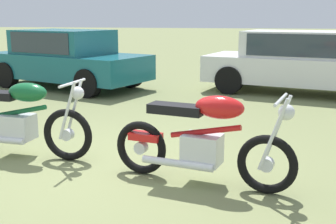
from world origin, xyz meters
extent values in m
plane|color=olive|center=(0.00, 0.00, 0.00)|extent=(120.00, 120.00, 0.00)
torus|color=black|center=(-0.46, 0.11, 0.33)|extent=(0.66, 0.14, 0.66)
cylinder|color=silver|center=(-0.46, 0.11, 0.33)|extent=(0.15, 0.11, 0.14)
cylinder|color=silver|center=(-0.40, 0.19, 0.65)|extent=(0.27, 0.06, 0.73)
cylinder|color=silver|center=(-0.41, 0.01, 0.65)|extent=(0.27, 0.06, 0.73)
cube|color=silver|center=(-1.16, 0.17, 0.38)|extent=(0.42, 0.33, 0.32)
cylinder|color=#14592D|center=(-1.13, 0.16, 0.58)|extent=(0.79, 0.13, 0.22)
ellipsoid|color=#14592D|center=(-0.98, 0.15, 0.84)|extent=(0.54, 0.30, 0.24)
cylinder|color=silver|center=(-0.36, 0.10, 0.98)|extent=(0.09, 0.64, 0.03)
sphere|color=silver|center=(-0.30, 0.10, 0.86)|extent=(0.17, 0.17, 0.16)
torus|color=black|center=(1.94, -0.51, 0.31)|extent=(0.62, 0.23, 0.61)
torus|color=black|center=(0.55, -0.18, 0.31)|extent=(0.62, 0.23, 0.61)
cylinder|color=silver|center=(1.94, -0.51, 0.31)|extent=(0.16, 0.13, 0.14)
cylinder|color=silver|center=(0.55, -0.18, 0.31)|extent=(0.16, 0.13, 0.14)
cylinder|color=silver|center=(2.01, -0.43, 0.64)|extent=(0.27, 0.10, 0.75)
cylinder|color=silver|center=(1.97, -0.61, 0.64)|extent=(0.27, 0.10, 0.75)
cube|color=silver|center=(1.26, -0.35, 0.38)|extent=(0.46, 0.38, 0.32)
cylinder|color=red|center=(1.29, -0.36, 0.58)|extent=(0.77, 0.23, 0.22)
ellipsoid|color=red|center=(1.44, -0.39, 0.85)|extent=(0.57, 0.37, 0.24)
cube|color=black|center=(0.97, -0.28, 0.79)|extent=(0.64, 0.37, 0.10)
cube|color=red|center=(0.61, -0.20, 0.45)|extent=(0.39, 0.26, 0.08)
cylinder|color=silver|center=(2.03, -0.53, 0.98)|extent=(0.18, 0.63, 0.03)
sphere|color=silver|center=(2.09, -0.54, 0.86)|extent=(0.19, 0.19, 0.16)
cylinder|color=silver|center=(1.01, -0.46, 0.24)|extent=(0.80, 0.26, 0.08)
cube|color=#19606B|center=(-2.72, 5.43, 0.55)|extent=(4.41, 3.06, 0.60)
cube|color=#19606B|center=(-2.86, 5.48, 1.13)|extent=(2.64, 2.26, 0.60)
cube|color=#2D3842|center=(-2.86, 5.48, 1.15)|extent=(2.34, 2.17, 0.48)
cylinder|color=black|center=(-1.19, 5.72, 0.32)|extent=(0.68, 0.43, 0.64)
cylinder|color=black|center=(-1.76, 4.20, 0.32)|extent=(0.68, 0.43, 0.64)
cylinder|color=black|center=(-3.68, 6.66, 0.32)|extent=(0.68, 0.43, 0.64)
cylinder|color=black|center=(-4.25, 5.14, 0.32)|extent=(0.68, 0.43, 0.64)
cube|color=silver|center=(3.03, 5.61, 0.55)|extent=(4.89, 2.89, 0.60)
cube|color=silver|center=(2.89, 5.65, 1.13)|extent=(2.85, 2.18, 0.60)
cube|color=#2D3842|center=(2.89, 5.65, 1.15)|extent=(2.50, 2.11, 0.48)
cylinder|color=black|center=(1.70, 6.81, 0.32)|extent=(0.68, 0.38, 0.64)
cylinder|color=black|center=(1.27, 5.25, 0.32)|extent=(0.68, 0.38, 0.64)
camera|label=1|loc=(1.72, -4.78, 1.77)|focal=46.52mm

